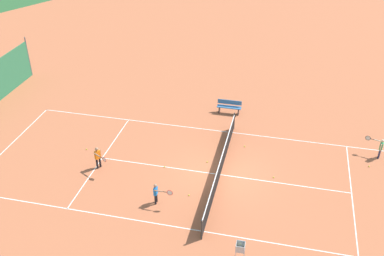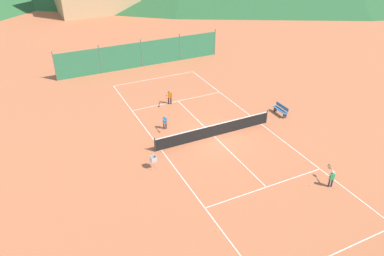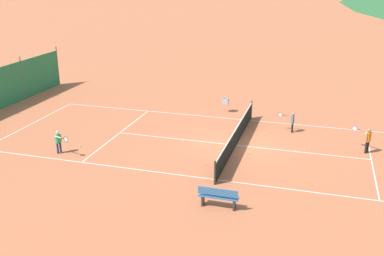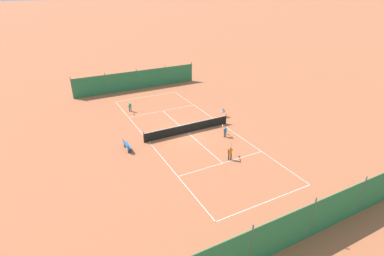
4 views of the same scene
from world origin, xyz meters
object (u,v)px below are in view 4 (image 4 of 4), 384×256
at_px(tennis_ball_far_corner, 210,133).
at_px(ball_hopper, 223,111).
at_px(tennis_ball_by_net_right, 202,145).
at_px(courtside_bench, 127,145).
at_px(player_near_baseline, 225,131).
at_px(tennis_ball_service_box, 140,111).
at_px(tennis_ball_alley_right, 173,123).
at_px(tennis_ball_alley_left, 225,171).
at_px(player_far_service, 230,152).
at_px(tennis_ball_by_net_left, 158,135).
at_px(tennis_ball_near_corner, 189,100).
at_px(tennis_net, 188,128).
at_px(tennis_ball_mid_court, 183,138).
at_px(player_near_service, 130,106).

bearing_deg(tennis_ball_far_corner, ball_hopper, -139.20).
height_order(tennis_ball_by_net_right, courtside_bench, courtside_bench).
relative_size(player_near_baseline, ball_hopper, 1.23).
bearing_deg(tennis_ball_service_box, tennis_ball_alley_right, 113.39).
height_order(tennis_ball_alley_left, ball_hopper, ball_hopper).
relative_size(player_far_service, courtside_bench, 0.83).
bearing_deg(tennis_ball_by_net_left, courtside_bench, 22.19).
relative_size(tennis_ball_alley_right, tennis_ball_by_net_left, 1.00).
bearing_deg(tennis_ball_alley_left, tennis_ball_by_net_left, -75.05).
height_order(tennis_ball_near_corner, tennis_ball_alley_left, same).
bearing_deg(tennis_ball_service_box, tennis_ball_by_net_right, 103.29).
bearing_deg(tennis_ball_alley_left, tennis_net, -94.05).
bearing_deg(tennis_ball_by_net_right, player_near_baseline, -170.90).
distance_m(tennis_ball_service_box, tennis_ball_by_net_right, 10.63).
xyz_separation_m(tennis_ball_by_net_left, tennis_ball_alley_left, (-2.25, 8.43, 0.00)).
distance_m(tennis_ball_alley_right, tennis_ball_by_net_left, 3.02).
xyz_separation_m(tennis_ball_by_net_left, ball_hopper, (-8.09, -0.85, 0.62)).
distance_m(tennis_net, tennis_ball_by_net_left, 2.96).
bearing_deg(tennis_ball_by_net_right, tennis_ball_far_corner, -137.40).
xyz_separation_m(tennis_ball_near_corner, tennis_ball_service_box, (6.75, 0.74, 0.00)).
height_order(tennis_ball_alley_left, tennis_ball_mid_court, same).
relative_size(tennis_net, player_far_service, 7.35).
relative_size(tennis_ball_alley_right, tennis_ball_service_box, 1.00).
relative_size(tennis_ball_near_corner, tennis_ball_service_box, 1.00).
bearing_deg(tennis_ball_alley_right, player_far_service, 97.74).
bearing_deg(tennis_ball_far_corner, tennis_ball_alley_right, -59.02).
xyz_separation_m(tennis_net, tennis_ball_far_corner, (-1.95, 1.16, -0.47)).
xyz_separation_m(tennis_ball_near_corner, tennis_ball_mid_court, (5.22, 9.02, 0.00)).
xyz_separation_m(tennis_ball_by_net_left, courtside_bench, (3.56, 1.45, 0.42)).
relative_size(tennis_ball_alley_left, tennis_ball_service_box, 1.00).
distance_m(player_near_service, tennis_ball_mid_court, 9.18).
xyz_separation_m(player_near_service, tennis_ball_mid_court, (-2.54, 8.80, -0.64)).
bearing_deg(player_far_service, tennis_ball_service_box, -76.52).
distance_m(tennis_ball_by_net_left, tennis_ball_by_net_right, 4.74).
distance_m(tennis_ball_by_net_right, courtside_bench, 6.81).
distance_m(tennis_ball_near_corner, tennis_ball_service_box, 6.79).
xyz_separation_m(tennis_net, tennis_ball_by_net_right, (-0.04, 2.92, -0.47)).
relative_size(tennis_ball_alley_right, tennis_ball_mid_court, 1.00).
bearing_deg(tennis_ball_alley_left, player_near_baseline, -123.30).
height_order(tennis_net, tennis_ball_alley_right, tennis_net).
relative_size(tennis_net, player_near_baseline, 8.40).
xyz_separation_m(tennis_ball_near_corner, tennis_ball_by_net_right, (4.30, 11.09, 0.00)).
bearing_deg(player_far_service, courtside_bench, -37.97).
height_order(player_near_baseline, tennis_ball_alley_right, player_near_baseline).
height_order(player_near_baseline, tennis_ball_by_net_right, player_near_baseline).
distance_m(tennis_ball_near_corner, tennis_ball_by_net_right, 11.89).
bearing_deg(courtside_bench, player_near_service, -108.93).
bearing_deg(tennis_ball_mid_court, tennis_ball_near_corner, -120.07).
bearing_deg(player_near_service, tennis_ball_service_box, 152.88).
height_order(tennis_ball_by_net_right, ball_hopper, ball_hopper).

